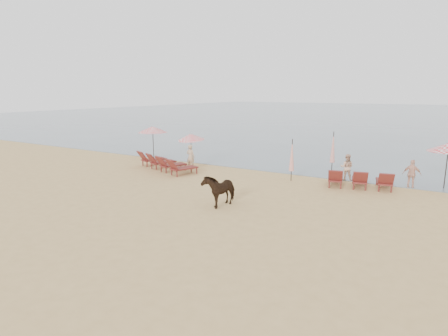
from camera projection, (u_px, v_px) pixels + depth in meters
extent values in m
plane|color=tan|center=(161.00, 216.00, 15.16)|extent=(120.00, 120.00, 0.00)
cube|color=#51606B|center=(399.00, 114.00, 82.30)|extent=(160.00, 140.00, 0.06)
cube|color=maroon|center=(154.00, 159.00, 25.47)|extent=(1.24, 1.75, 0.09)
cube|color=maroon|center=(143.00, 156.00, 24.88)|extent=(0.87, 0.74, 0.70)
cube|color=maroon|center=(163.00, 162.00, 24.52)|extent=(1.24, 1.75, 0.09)
cube|color=maroon|center=(152.00, 159.00, 23.93)|extent=(0.87, 0.74, 0.70)
cube|color=maroon|center=(173.00, 165.00, 23.56)|extent=(1.24, 1.75, 0.09)
cube|color=maroon|center=(161.00, 162.00, 22.97)|extent=(0.87, 0.74, 0.70)
cube|color=maroon|center=(184.00, 168.00, 22.61)|extent=(1.24, 1.75, 0.09)
cube|color=maroon|center=(172.00, 165.00, 22.02)|extent=(0.87, 0.74, 0.70)
cube|color=maroon|center=(336.00, 178.00, 20.00)|extent=(1.05, 1.65, 0.09)
cube|color=maroon|center=(335.00, 176.00, 19.18)|extent=(0.81, 0.65, 0.67)
cube|color=maroon|center=(359.00, 180.00, 19.65)|extent=(1.05, 1.65, 0.09)
cube|color=maroon|center=(360.00, 178.00, 18.82)|extent=(0.81, 0.65, 0.67)
cube|color=maroon|center=(384.00, 182.00, 19.29)|extent=(1.05, 1.65, 0.09)
cube|color=maroon|center=(386.00, 179.00, 18.46)|extent=(0.81, 0.65, 0.67)
cylinder|color=black|center=(153.00, 144.00, 27.85)|extent=(0.05, 0.05, 2.24)
cone|color=red|center=(153.00, 129.00, 27.63)|extent=(2.14, 2.14, 0.46)
sphere|color=black|center=(153.00, 127.00, 27.59)|extent=(0.08, 0.08, 0.08)
cylinder|color=black|center=(191.00, 151.00, 25.32)|extent=(0.05, 0.05, 2.00)
cone|color=red|center=(191.00, 137.00, 25.13)|extent=(1.77, 1.80, 0.60)
sphere|color=black|center=(191.00, 134.00, 25.09)|extent=(0.07, 0.07, 0.07)
cylinder|color=black|center=(446.00, 168.00, 19.16)|extent=(0.05, 0.05, 2.22)
cylinder|color=black|center=(292.00, 160.00, 20.85)|extent=(0.05, 0.05, 2.37)
cone|color=red|center=(292.00, 155.00, 20.80)|extent=(0.29, 0.29, 1.78)
cylinder|color=black|center=(333.00, 152.00, 23.11)|extent=(0.06, 0.06, 2.54)
cone|color=red|center=(333.00, 147.00, 23.05)|extent=(0.31, 0.31, 1.90)
imported|color=black|center=(220.00, 189.00, 16.45)|extent=(0.94, 1.78, 1.45)
imported|color=tan|center=(191.00, 157.00, 24.13)|extent=(0.60, 0.41, 1.60)
imported|color=tan|center=(347.00, 167.00, 21.08)|extent=(0.80, 0.66, 1.50)
imported|color=#DEA38A|center=(412.00, 174.00, 19.34)|extent=(0.88, 0.37, 1.50)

